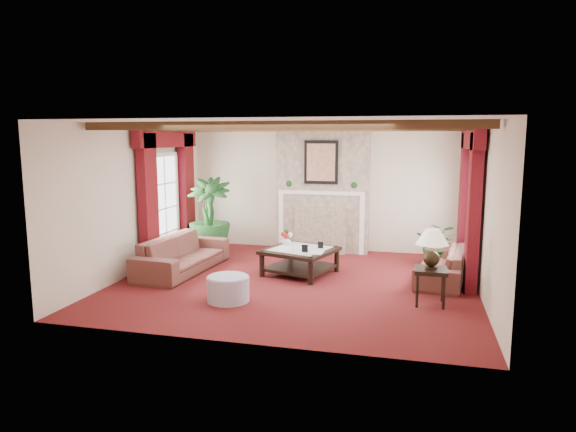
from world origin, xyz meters
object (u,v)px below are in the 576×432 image
(sofa_right, at_px, (441,259))
(potted_palm, at_px, (210,232))
(sofa_left, at_px, (182,248))
(coffee_table, at_px, (300,261))
(side_table, at_px, (430,286))
(ottoman, at_px, (228,289))

(sofa_right, bearing_deg, potted_palm, -94.01)
(sofa_left, xyz_separation_m, coffee_table, (2.16, 0.33, -0.20))
(sofa_left, xyz_separation_m, potted_palm, (-0.09, 1.50, 0.02))
(side_table, bearing_deg, sofa_right, 81.24)
(potted_palm, bearing_deg, ottoman, -62.66)
(ottoman, bearing_deg, coffee_table, 68.05)
(sofa_right, distance_m, coffee_table, 2.49)
(sofa_left, height_order, sofa_right, sofa_left)
(sofa_right, bearing_deg, ottoman, -50.54)
(coffee_table, height_order, ottoman, coffee_table)
(coffee_table, distance_m, ottoman, 1.93)
(sofa_left, relative_size, coffee_table, 1.99)
(coffee_table, bearing_deg, ottoman, -94.54)
(potted_palm, xyz_separation_m, side_table, (4.51, -2.38, -0.18))
(coffee_table, bearing_deg, potted_palm, 169.87)
(ottoman, bearing_deg, side_table, 11.02)
(sofa_right, distance_m, side_table, 1.44)
(sofa_right, xyz_separation_m, ottoman, (-3.20, -2.00, -0.18))
(side_table, bearing_deg, ottoman, -168.98)
(coffee_table, distance_m, side_table, 2.56)
(side_table, relative_size, ottoman, 0.86)
(potted_palm, bearing_deg, sofa_right, -11.45)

